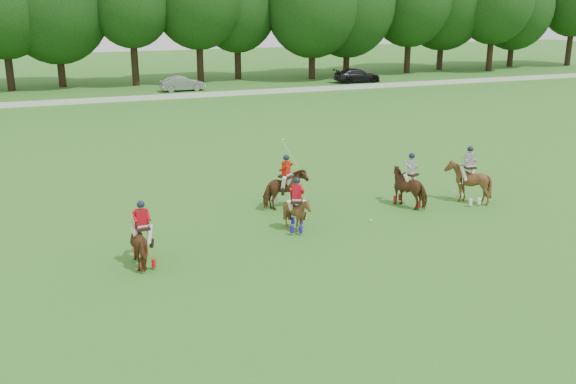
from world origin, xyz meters
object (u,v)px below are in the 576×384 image
object	(u,v)px
polo_red_c	(297,212)
polo_stripe_b	(468,182)
polo_ball	(371,220)
polo_red_a	(143,242)
car_right	(357,75)
polo_red_b	(286,190)
polo_stripe_a	(410,187)
car_mid	(183,84)

from	to	relation	value
polo_red_c	polo_stripe_b	bearing A→B (deg)	5.38
polo_stripe_b	polo_ball	distance (m)	5.22
polo_red_a	polo_ball	size ratio (longest dim) A/B	24.89
car_right	polo_red_c	world-z (taller)	polo_red_c
polo_red_c	polo_ball	world-z (taller)	polo_red_c
polo_red_c	polo_ball	distance (m)	3.24
polo_red_b	polo_stripe_a	world-z (taller)	polo_red_b
polo_stripe_b	polo_red_a	bearing A→B (deg)	-171.80
car_mid	polo_red_b	size ratio (longest dim) A/B	1.43
polo_red_c	polo_red_b	bearing A→B (deg)	78.69
polo_red_a	polo_red_b	size ratio (longest dim) A/B	0.78
polo_stripe_a	polo_stripe_b	world-z (taller)	polo_stripe_b
car_mid	polo_stripe_a	distance (m)	37.79
polo_stripe_a	polo_ball	xyz separation A→B (m)	(-2.45, -1.20, -0.80)
car_right	polo_red_c	bearing A→B (deg)	152.59
polo_stripe_b	car_right	bearing A→B (deg)	70.67
car_right	polo_red_a	xyz separation A→B (m)	(-27.58, -40.14, 0.09)
car_mid	polo_red_c	bearing A→B (deg)	173.00
car_right	polo_red_c	distance (m)	44.47
car_right	polo_red_b	bearing A→B (deg)	151.47
polo_red_b	polo_red_c	world-z (taller)	polo_red_b
polo_red_a	polo_stripe_a	world-z (taller)	polo_stripe_a
polo_red_b	polo_ball	xyz separation A→B (m)	(2.64, -2.67, -0.80)
polo_red_b	polo_red_a	bearing A→B (deg)	-149.05
car_right	polo_ball	world-z (taller)	car_right
car_right	polo_red_a	world-z (taller)	polo_red_a
polo_red_c	car_mid	bearing A→B (deg)	85.10
car_mid	polo_ball	xyz separation A→B (m)	(-0.17, -38.92, -0.64)
car_mid	polo_stripe_a	world-z (taller)	polo_stripe_a
polo_red_a	polo_red_b	xyz separation A→B (m)	(6.49, 3.89, 0.04)
polo_stripe_b	car_mid	bearing A→B (deg)	97.35
polo_red_c	polo_stripe_a	bearing A→B (deg)	11.56
car_right	polo_red_c	xyz separation A→B (m)	(-21.61, -38.87, 0.03)
polo_red_c	polo_red_a	bearing A→B (deg)	-167.96
polo_red_a	polo_ball	xyz separation A→B (m)	(9.13, 1.22, -0.76)
polo_red_b	polo_stripe_a	distance (m)	5.30
car_mid	polo_stripe_b	world-z (taller)	polo_stripe_b
car_mid	polo_red_a	world-z (taller)	polo_red_a
car_mid	polo_stripe_b	distance (m)	38.41
car_mid	polo_red_a	size ratio (longest dim) A/B	1.85
car_right	polo_red_b	xyz separation A→B (m)	(-21.09, -36.25, 0.13)
car_mid	car_right	xyz separation A→B (m)	(18.28, 0.00, 0.03)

